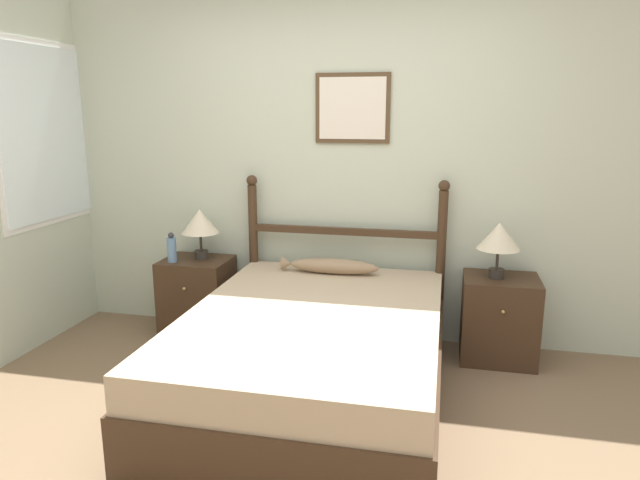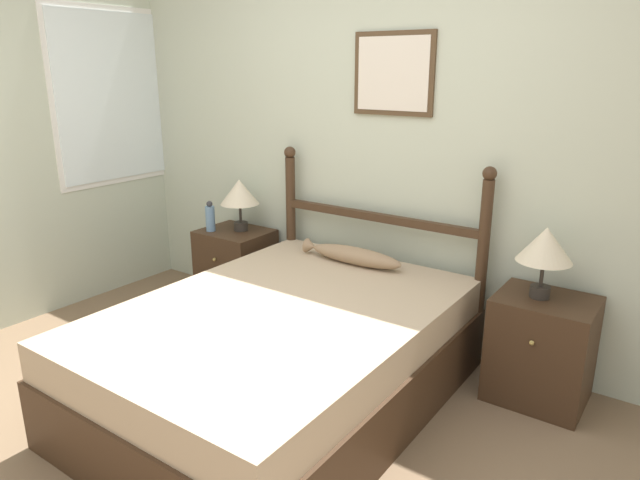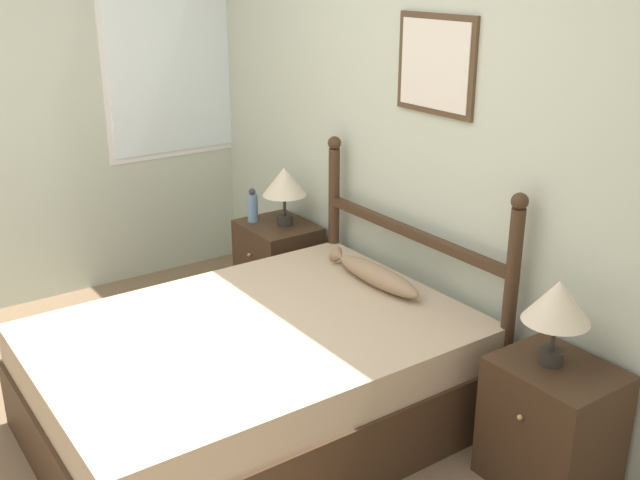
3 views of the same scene
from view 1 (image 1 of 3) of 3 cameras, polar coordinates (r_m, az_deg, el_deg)
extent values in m
plane|color=#7A6047|center=(3.05, -4.58, -20.98)|extent=(16.00, 16.00, 0.00)
cube|color=beige|center=(4.23, 2.03, 7.18)|extent=(6.40, 0.06, 2.55)
cube|color=#4C3823|center=(4.16, 3.27, 13.01)|extent=(0.54, 0.02, 0.49)
cube|color=silver|center=(4.15, 3.24, 13.01)|extent=(0.48, 0.01, 0.43)
cube|color=white|center=(4.68, -25.56, 9.54)|extent=(0.01, 1.07, 1.32)
cube|color=white|center=(4.68, -25.48, 9.54)|extent=(0.01, 0.99, 1.24)
cube|color=#3D2819|center=(3.47, -0.63, -13.00)|extent=(1.47, 2.04, 0.36)
cube|color=tan|center=(3.36, -0.64, -8.73)|extent=(1.43, 2.00, 0.20)
cylinder|color=#3D2819|center=(4.41, -6.63, -1.92)|extent=(0.07, 0.07, 1.15)
sphere|color=#3D2819|center=(4.30, -6.84, 5.93)|extent=(0.08, 0.08, 0.08)
cylinder|color=#3D2819|center=(4.18, 11.92, -2.97)|extent=(0.07, 0.07, 1.15)
sphere|color=#3D2819|center=(4.06, 12.32, 5.32)|extent=(0.08, 0.08, 0.08)
cube|color=#3D2819|center=(4.18, 2.42, 0.87)|extent=(1.40, 0.05, 0.05)
cube|color=#3D2819|center=(4.51, -12.14, -5.52)|extent=(0.50, 0.42, 0.59)
sphere|color=tan|center=(4.28, -13.44, -4.77)|extent=(0.02, 0.02, 0.02)
cube|color=#3D2819|center=(4.14, 17.46, -7.53)|extent=(0.50, 0.42, 0.59)
sphere|color=tan|center=(3.89, 17.84, -6.86)|extent=(0.02, 0.02, 0.02)
cylinder|color=#2D2823|center=(4.44, -11.77, -1.43)|extent=(0.10, 0.10, 0.06)
cylinder|color=#2D2823|center=(4.41, -11.83, -0.17)|extent=(0.02, 0.02, 0.14)
cone|color=beige|center=(4.38, -11.92, 1.85)|extent=(0.28, 0.28, 0.18)
cylinder|color=#2D2823|center=(4.03, 17.22, -3.20)|extent=(0.10, 0.10, 0.06)
cylinder|color=#2D2823|center=(4.01, 17.31, -1.82)|extent=(0.02, 0.02, 0.14)
cone|color=beige|center=(3.97, 17.47, 0.40)|extent=(0.28, 0.28, 0.18)
cylinder|color=#668CB2|center=(4.37, -14.60, -0.96)|extent=(0.07, 0.07, 0.18)
sphere|color=#333338|center=(4.35, -14.69, 0.46)|extent=(0.04, 0.04, 0.04)
ellipsoid|color=#997A5B|center=(4.05, 1.41, -2.64)|extent=(0.64, 0.14, 0.11)
cone|color=#997A5B|center=(4.13, -3.34, -2.35)|extent=(0.07, 0.10, 0.10)
camera|label=2|loc=(1.39, 61.01, 8.29)|focal=32.00mm
camera|label=3|loc=(2.59, 70.11, 15.33)|focal=42.00mm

